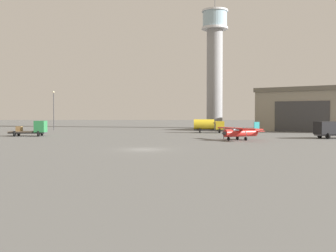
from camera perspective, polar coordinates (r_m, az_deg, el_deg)
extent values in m
plane|color=#60605E|center=(48.14, -3.37, -3.28)|extent=(400.00, 400.00, 0.00)
cylinder|color=gray|center=(118.48, 6.51, 6.55)|extent=(4.53, 4.53, 28.11)
cylinder|color=silver|center=(120.52, 6.53, 13.37)|extent=(7.49, 7.49, 0.60)
cylinder|color=#99B7C6|center=(121.03, 6.54, 14.51)|extent=(6.89, 6.89, 4.33)
cylinder|color=silver|center=(121.59, 6.54, 15.62)|extent=(7.49, 7.49, 0.50)
cylinder|color=#38383D|center=(122.14, 6.55, 16.64)|extent=(0.16, 0.16, 4.00)
cube|color=gray|center=(106.64, 19.92, 1.90)|extent=(30.71, 30.46, 9.24)
cube|color=#625C52|center=(106.77, 19.95, 4.65)|extent=(31.54, 31.29, 1.00)
cube|color=#38383A|center=(96.39, 18.06, 1.26)|extent=(10.17, 7.27, 6.93)
cylinder|color=red|center=(64.97, 10.07, -0.94)|extent=(5.79, 3.96, 1.19)
cone|color=#38383D|center=(63.05, 7.76, -1.02)|extent=(1.16, 1.15, 0.83)
cube|color=#38383D|center=(63.05, 7.76, -1.02)|extent=(0.10, 0.11, 1.82)
cube|color=red|center=(64.77, 9.87, -0.34)|extent=(5.93, 9.05, 0.19)
cylinder|color=teal|center=(66.00, 9.06, -0.64)|extent=(0.53, 0.86, 1.30)
cylinder|color=teal|center=(63.58, 10.71, -0.74)|extent=(0.53, 0.86, 1.30)
cube|color=#99B7C6|center=(64.26, 9.26, -0.68)|extent=(1.38, 1.34, 0.67)
cone|color=red|center=(66.99, 12.24, -0.79)|extent=(1.60, 1.43, 0.89)
cube|color=teal|center=(66.96, 12.24, -0.14)|extent=(0.97, 0.62, 1.63)
cube|color=red|center=(66.98, 12.24, -0.67)|extent=(2.16, 2.93, 0.10)
cylinder|color=black|center=(63.64, 8.43, -1.79)|extent=(0.42, 0.58, 0.57)
cylinder|color=black|center=(65.97, 9.63, -1.67)|extent=(0.42, 0.58, 0.57)
cylinder|color=black|center=(64.31, 10.77, -1.76)|extent=(0.42, 0.58, 0.57)
cube|color=#38383D|center=(79.80, -18.97, -0.90)|extent=(6.73, 2.24, 0.24)
cube|color=#287A42|center=(79.06, -17.33, -0.06)|extent=(1.97, 2.49, 2.10)
cube|color=#99B7C6|center=(78.82, -16.72, 0.24)|extent=(0.18, 2.05, 1.05)
cube|color=brown|center=(80.13, -19.71, -0.75)|extent=(4.59, 2.62, 0.16)
cube|color=#997547|center=(80.25, -20.01, -0.37)|extent=(1.00, 1.00, 0.90)
cylinder|color=black|center=(80.17, -17.15, -0.95)|extent=(0.32, 1.01, 1.00)
cylinder|color=black|center=(78.09, -17.58, -1.03)|extent=(0.32, 1.01, 1.00)
cylinder|color=black|center=(81.46, -20.07, -0.94)|extent=(0.32, 1.01, 1.00)
cylinder|color=black|center=(79.41, -20.57, -1.02)|extent=(0.32, 1.01, 1.00)
cube|color=#38383D|center=(74.16, 22.04, -1.13)|extent=(6.53, 3.63, 0.24)
cube|color=black|center=(73.49, 21.42, -0.23)|extent=(4.70, 3.49, 2.12)
cylinder|color=black|center=(73.90, 20.38, -1.22)|extent=(0.55, 1.04, 1.00)
cylinder|color=black|center=(72.18, 21.38, -1.30)|extent=(0.55, 1.04, 1.00)
cube|color=#38383D|center=(88.50, 5.71, -0.55)|extent=(6.53, 2.06, 0.24)
cube|color=gold|center=(88.58, 7.22, 0.09)|extent=(1.89, 2.35, 1.76)
cube|color=#99B7C6|center=(88.63, 7.77, 0.32)|extent=(0.15, 1.95, 0.88)
cylinder|color=gold|center=(88.42, 5.03, 0.23)|extent=(4.44, 2.33, 2.18)
cylinder|color=black|center=(89.65, 7.13, -0.60)|extent=(0.31, 1.01, 1.00)
cylinder|color=black|center=(87.59, 7.22, -0.66)|extent=(0.31, 1.01, 1.00)
cylinder|color=black|center=(89.48, 4.44, -0.60)|extent=(0.31, 1.01, 1.00)
cylinder|color=black|center=(87.42, 4.47, -0.65)|extent=(0.31, 1.01, 1.00)
cylinder|color=#38383D|center=(105.02, -15.64, 1.95)|extent=(0.18, 0.18, 9.23)
sphere|color=#F9E5B2|center=(105.15, -15.66, 4.58)|extent=(0.44, 0.44, 0.44)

